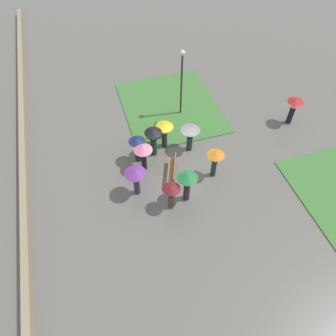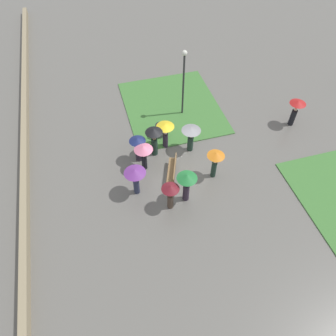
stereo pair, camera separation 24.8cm
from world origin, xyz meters
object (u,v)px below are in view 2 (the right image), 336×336
Objects in this scene: park_bench at (173,170)px; crowd_person_grey at (191,134)px; trash_bin at (160,131)px; crowd_person_maroon at (170,192)px; crowd_person_navy at (138,145)px; lone_walker_mid_plaza at (296,108)px; crowd_person_pink at (144,152)px; lamp_post at (184,76)px; crowd_person_black at (154,137)px; crowd_person_green at (187,181)px; crowd_person_yellow at (165,131)px; crowd_person_purple at (135,176)px; crowd_person_orange at (215,159)px.

crowd_person_grey is (-1.70, 1.58, 0.79)m from park_bench.
crowd_person_maroon is (5.22, -0.83, 0.76)m from trash_bin.
crowd_person_navy is 10.13m from lone_walker_mid_plaza.
crowd_person_pink is at bearing -105.10° from park_bench.
crowd_person_maroon is at bearing -22.11° from lamp_post.
crowd_person_black is (-1.95, -0.54, 0.89)m from park_bench.
crowd_person_green is 3.14m from crowd_person_pink.
crowd_person_yellow reaches higher than crowd_person_navy.
crowd_person_purple is 11.07m from lone_walker_mid_plaza.
park_bench is 0.98× the size of crowd_person_green.
crowd_person_black reaches higher than crowd_person_navy.
crowd_person_grey reaches higher than park_bench.
crowd_person_orange is at bearing -66.94° from crowd_person_purple.
crowd_person_pink is at bearing 77.26° from crowd_person_navy.
crowd_person_yellow is 1.02× the size of crowd_person_grey.
crowd_person_maroon is 0.99× the size of crowd_person_yellow.
park_bench is at bearing 172.99° from crowd_person_black.
crowd_person_yellow is at bearing -164.32° from park_bench.
crowd_person_black is at bearing -9.42° from crowd_person_purple.
crowd_person_black reaches higher than crowd_person_yellow.
crowd_person_yellow is at bearing -35.44° from lamp_post.
lone_walker_mid_plaza is (-2.64, 10.75, -0.11)m from crowd_person_purple.
lamp_post is at bearing 178.28° from park_bench.
crowd_person_pink is 0.99× the size of crowd_person_maroon.
crowd_person_purple is at bearing -64.66° from crowd_person_yellow.
park_bench is 1.12× the size of crowd_person_grey.
trash_bin is 2.28m from crowd_person_grey.
lone_walker_mid_plaza reaches higher than crowd_person_grey.
crowd_person_orange is 1.08× the size of crowd_person_navy.
crowd_person_yellow is at bearing 173.14° from crowd_person_navy.
crowd_person_yellow is (-0.42, 0.77, -0.08)m from crowd_person_black.
crowd_person_green is at bearing -59.39° from crowd_person_pink.
crowd_person_pink is 1.01× the size of crowd_person_navy.
crowd_person_black is at bearing -26.92° from trash_bin.
park_bench is 3.28m from trash_bin.
crowd_person_black reaches higher than crowd_person_purple.
trash_bin is at bearing 169.66° from crowd_person_maroon.
lone_walker_mid_plaza reaches higher than park_bench.
lamp_post is at bearing -106.67° from crowd_person_green.
crowd_person_pink is (0.94, -0.83, -0.03)m from crowd_person_black.
crowd_person_green is 1.09× the size of crowd_person_purple.
crowd_person_black is at bearing 165.47° from crowd_person_navy.
crowd_person_navy is (-3.69, -0.85, -0.09)m from crowd_person_maroon.
crowd_person_navy is at bearing -117.12° from park_bench.
park_bench is at bearing -97.86° from crowd_person_orange.
lamp_post is 2.61× the size of crowd_person_grey.
crowd_person_navy is at bearing 103.50° from crowd_person_pink.
crowd_person_grey is 0.95× the size of crowd_person_purple.
crowd_person_black reaches higher than lone_walker_mid_plaza.
crowd_person_grey reaches higher than trash_bin.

